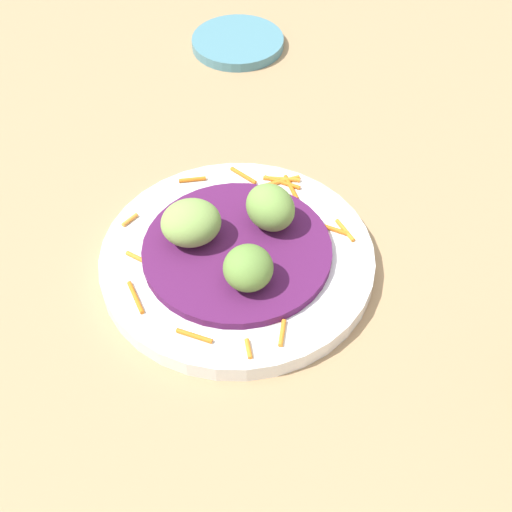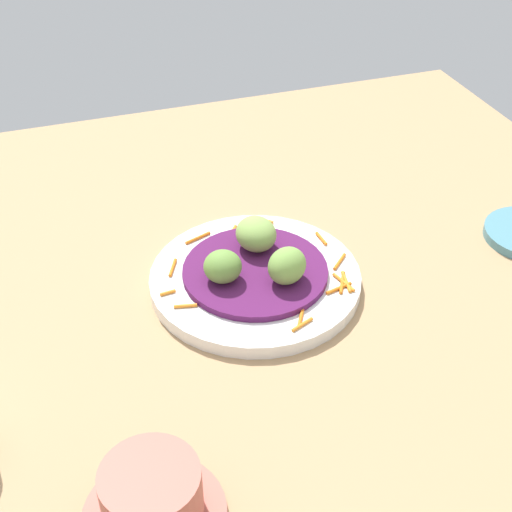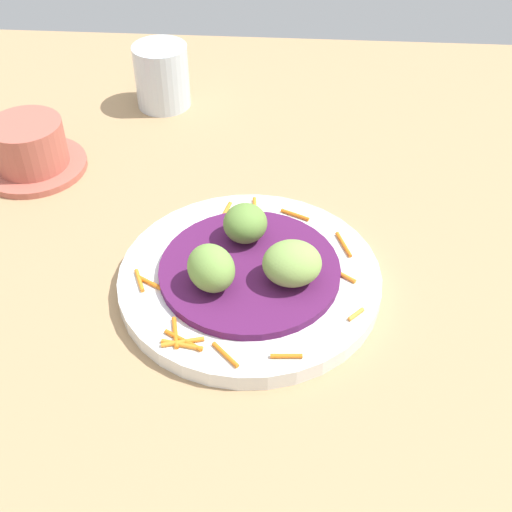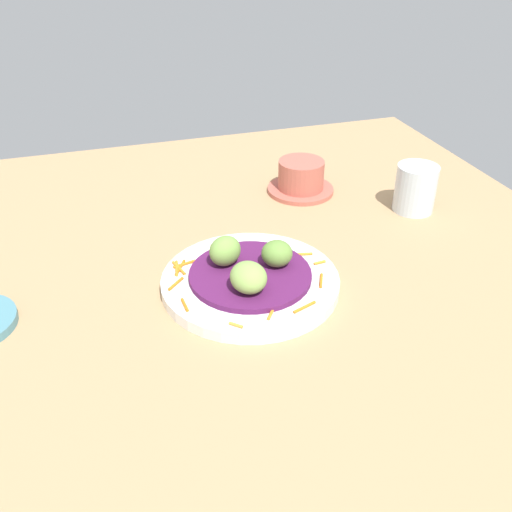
% 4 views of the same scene
% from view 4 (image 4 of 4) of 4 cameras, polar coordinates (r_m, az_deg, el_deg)
% --- Properties ---
extents(table_surface, '(1.10, 1.10, 0.02)m').
position_cam_4_polar(table_surface, '(0.85, -0.94, -1.71)').
color(table_surface, tan).
rests_on(table_surface, ground).
extents(main_plate, '(0.25, 0.25, 0.02)m').
position_cam_4_polar(main_plate, '(0.80, -0.57, -2.62)').
color(main_plate, white).
rests_on(main_plate, table_surface).
extents(cabbage_bed, '(0.17, 0.17, 0.01)m').
position_cam_4_polar(cabbage_bed, '(0.79, -0.58, -1.88)').
color(cabbage_bed, '#51194C').
rests_on(cabbage_bed, main_plate).
extents(carrot_garnish, '(0.23, 0.21, 0.00)m').
position_cam_4_polar(carrot_garnish, '(0.79, -2.88, -1.89)').
color(carrot_garnish, orange).
rests_on(carrot_garnish, main_plate).
extents(guac_scoop_left, '(0.06, 0.06, 0.04)m').
position_cam_4_polar(guac_scoop_left, '(0.80, -3.12, 0.52)').
color(guac_scoop_left, '#759E47').
rests_on(guac_scoop_left, cabbage_bed).
extents(guac_scoop_center, '(0.05, 0.06, 0.04)m').
position_cam_4_polar(guac_scoop_center, '(0.74, -0.76, -2.15)').
color(guac_scoop_center, '#84A851').
rests_on(guac_scoop_center, cabbage_bed).
extents(guac_scoop_right, '(0.05, 0.05, 0.04)m').
position_cam_4_polar(guac_scoop_right, '(0.79, 2.10, 0.26)').
color(guac_scoop_right, olive).
rests_on(guac_scoop_right, cabbage_bed).
extents(terracotta_bowl, '(0.12, 0.12, 0.06)m').
position_cam_4_polar(terracotta_bowl, '(1.06, 4.51, 7.75)').
color(terracotta_bowl, '#B75B4C').
rests_on(terracotta_bowl, table_surface).
extents(water_glass, '(0.07, 0.07, 0.08)m').
position_cam_4_polar(water_glass, '(1.02, 15.65, 6.53)').
color(water_glass, silver).
rests_on(water_glass, table_surface).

